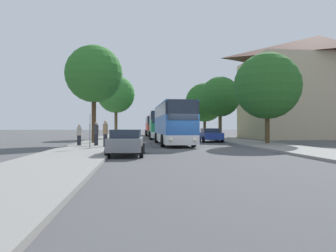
# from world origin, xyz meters

# --- Properties ---
(ground_plane) EXTENTS (300.00, 300.00, 0.00)m
(ground_plane) POSITION_xyz_m (0.00, 0.00, 0.00)
(ground_plane) COLOR #4C4C4F
(ground_plane) RESTS_ON ground
(sidewalk_left) EXTENTS (4.00, 120.00, 0.15)m
(sidewalk_left) POSITION_xyz_m (-7.00, 0.00, 0.07)
(sidewalk_left) COLOR gray
(sidewalk_left) RESTS_ON ground_plane
(sidewalk_right) EXTENTS (4.00, 120.00, 0.15)m
(sidewalk_right) POSITION_xyz_m (7.00, 0.00, 0.07)
(sidewalk_right) COLOR gray
(sidewalk_right) RESTS_ON ground_plane
(building_right_background) EXTENTS (19.39, 11.25, 13.97)m
(building_right_background) POSITION_xyz_m (21.07, 19.00, 6.98)
(building_right_background) COLOR #C6B28E
(building_right_background) RESTS_ON ground_plane
(bus_front) EXTENTS (2.82, 11.75, 3.55)m
(bus_front) POSITION_xyz_m (-0.37, 5.68, 1.89)
(bus_front) COLOR silver
(bus_front) RESTS_ON ground_plane
(bus_middle) EXTENTS (2.99, 11.73, 3.46)m
(bus_middle) POSITION_xyz_m (-0.52, 20.34, 1.84)
(bus_middle) COLOR silver
(bus_middle) RESTS_ON ground_plane
(bus_rear) EXTENTS (2.89, 11.71, 3.31)m
(bus_rear) POSITION_xyz_m (-0.58, 34.21, 1.77)
(bus_rear) COLOR gray
(bus_rear) RESTS_ON ground_plane
(parked_car_left_curb) EXTENTS (2.09, 4.36, 1.44)m
(parked_car_left_curb) POSITION_xyz_m (-4.13, -4.98, 0.76)
(parked_car_left_curb) COLOR slate
(parked_car_left_curb) RESTS_ON ground_plane
(parked_car_right_near) EXTENTS (2.27, 4.51, 1.42)m
(parked_car_right_near) POSITION_xyz_m (4.09, 10.33, 0.75)
(parked_car_right_near) COLOR #233D9E
(parked_car_right_near) RESTS_ON ground_plane
(bus_stop_sign) EXTENTS (0.08, 0.45, 2.28)m
(bus_stop_sign) POSITION_xyz_m (-6.63, -1.15, 1.57)
(bus_stop_sign) COLOR gray
(bus_stop_sign) RESTS_ON sidewalk_left
(pedestrian_waiting_near) EXTENTS (0.36, 0.36, 1.62)m
(pedestrian_waiting_near) POSITION_xyz_m (-7.98, 2.70, 0.96)
(pedestrian_waiting_near) COLOR #23232D
(pedestrian_waiting_near) RESTS_ON sidewalk_left
(pedestrian_waiting_far) EXTENTS (0.36, 0.36, 1.89)m
(pedestrian_waiting_far) POSITION_xyz_m (-5.82, 0.92, 1.12)
(pedestrian_waiting_far) COLOR #23232D
(pedestrian_waiting_far) RESTS_ON sidewalk_left
(pedestrian_walking_back) EXTENTS (0.36, 0.36, 1.81)m
(pedestrian_walking_back) POSITION_xyz_m (-6.66, 2.42, 1.07)
(pedestrian_walking_back) COLOR #23232D
(pedestrian_walking_back) RESTS_ON sidewalk_left
(tree_left_near) EXTENTS (4.93, 4.93, 8.20)m
(tree_left_near) POSITION_xyz_m (-6.29, 20.58, 5.86)
(tree_left_near) COLOR brown
(tree_left_near) RESTS_ON sidewalk_left
(tree_left_far) EXTENTS (5.14, 5.14, 8.77)m
(tree_left_far) POSITION_xyz_m (-7.40, 6.87, 6.33)
(tree_left_far) COLOR #47331E
(tree_left_far) RESTS_ON sidewalk_left
(tree_right_near) EXTENTS (4.82, 4.82, 7.46)m
(tree_right_near) POSITION_xyz_m (6.45, 15.51, 5.19)
(tree_right_near) COLOR #513D23
(tree_right_near) RESTS_ON sidewalk_right
(tree_right_mid) EXTENTS (5.81, 5.81, 7.93)m
(tree_right_mid) POSITION_xyz_m (7.84, 4.60, 5.16)
(tree_right_mid) COLOR #513D23
(tree_right_mid) RESTS_ON sidewalk_right
(tree_right_far) EXTENTS (5.80, 5.80, 7.99)m
(tree_right_far) POSITION_xyz_m (6.60, 25.21, 5.23)
(tree_right_far) COLOR #47331E
(tree_right_far) RESTS_ON sidewalk_right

